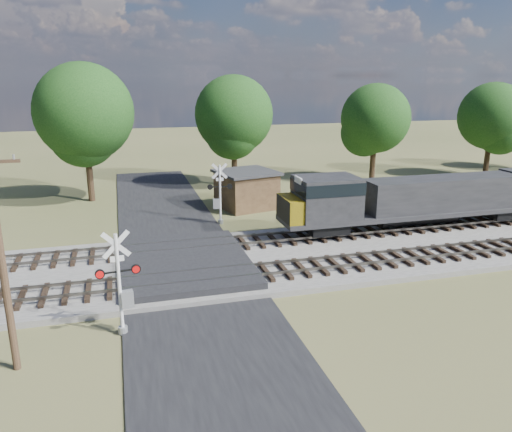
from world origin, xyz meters
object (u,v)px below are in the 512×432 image
object	(u,v)px
equipment_shed	(246,189)
crossing_signal_far	(219,199)
utility_pole	(1,257)
crossing_signal_near	(122,292)

from	to	relation	value
equipment_shed	crossing_signal_far	bearing A→B (deg)	-140.83
utility_pole	equipment_shed	world-z (taller)	utility_pole
crossing_signal_near	equipment_shed	world-z (taller)	crossing_signal_near
crossing_signal_near	equipment_shed	distance (m)	21.30
crossing_signal_near	equipment_shed	bearing A→B (deg)	54.09
crossing_signal_far	equipment_shed	bearing A→B (deg)	-121.07
utility_pole	equipment_shed	distance (m)	24.89
crossing_signal_far	utility_pole	xyz separation A→B (m)	(-10.88, -16.34, 2.51)
crossing_signal_far	equipment_shed	distance (m)	5.11
crossing_signal_near	utility_pole	world-z (taller)	utility_pole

